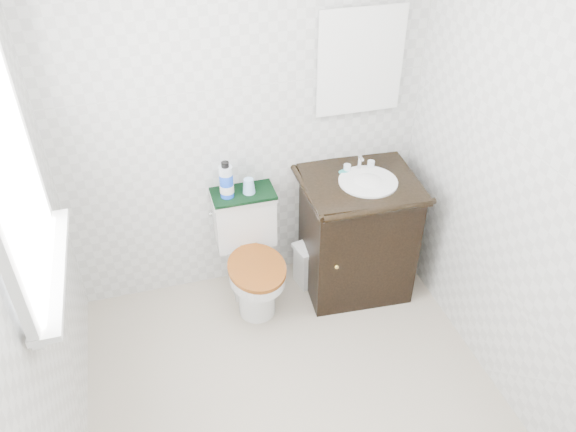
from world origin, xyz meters
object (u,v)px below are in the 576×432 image
trash_bin (311,263)px  cup (249,186)px  vanity (357,232)px  mouthwash_bottle (226,181)px  toilet (250,258)px

trash_bin → cup: cup is taller
vanity → trash_bin: bearing=161.5°
vanity → cup: size_ratio=9.76×
mouthwash_bottle → cup: bearing=1.0°
cup → mouthwash_bottle: bearing=-179.0°
toilet → cup: bearing=71.7°
toilet → cup: size_ratio=7.68×
toilet → mouthwash_bottle: bearing=133.1°
toilet → trash_bin: bearing=3.1°
mouthwash_bottle → cup: mouthwash_bottle is taller
toilet → trash_bin: size_ratio=2.34×
mouthwash_bottle → cup: (0.13, 0.00, -0.06)m
vanity → trash_bin: (-0.27, 0.09, -0.27)m
vanity → mouthwash_bottle: bearing=167.6°
trash_bin → mouthwash_bottle: 0.87m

